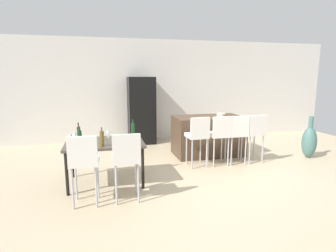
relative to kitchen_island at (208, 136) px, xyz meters
name	(u,v)px	position (x,y,z in m)	size (l,w,h in m)	color
ground_plane	(211,168)	(-0.31, -0.97, -0.46)	(10.00, 10.00, 0.00)	#C6B28E
back_wall	(174,90)	(-0.31, 2.01, 0.99)	(10.00, 0.12, 2.90)	silver
kitchen_island	(208,136)	(0.00, 0.00, 0.00)	(1.61, 0.90, 0.92)	#4C3828
bar_chair_left	(198,134)	(-0.56, -0.83, 0.24)	(0.42, 0.42, 1.05)	white
bar_chair_middle	(220,133)	(-0.08, -0.83, 0.24)	(0.40, 0.40, 1.05)	white
bar_chair_right	(237,132)	(0.32, -0.83, 0.24)	(0.41, 0.41, 1.05)	white
bar_chair_far	(255,131)	(0.73, -0.83, 0.24)	(0.42, 0.42, 1.05)	white
dining_table	(105,145)	(-2.42, -1.27, 0.21)	(1.31, 0.95, 0.74)	#4C4238
dining_chair_near	(84,159)	(-2.71, -2.10, 0.24)	(0.42, 0.42, 1.05)	white
dining_chair_far	(126,156)	(-2.12, -2.10, 0.24)	(0.40, 0.40, 1.05)	white
wine_bottle_far	(102,138)	(-2.46, -1.58, 0.41)	(0.07, 0.07, 0.31)	brown
wine_bottle_inner	(79,132)	(-2.87, -0.88, 0.39)	(0.06, 0.06, 0.29)	#471E19
wine_bottle_right	(80,136)	(-2.82, -1.27, 0.39)	(0.07, 0.07, 0.29)	#194723
wine_bottle_left	(133,130)	(-1.89, -0.97, 0.41)	(0.06, 0.06, 0.33)	#194723
wine_glass_middle	(108,131)	(-2.34, -0.92, 0.40)	(0.07, 0.07, 0.17)	silver
wine_glass_near	(70,134)	(-2.99, -1.12, 0.40)	(0.07, 0.07, 0.17)	silver
wine_glass_end	(75,133)	(-2.92, -1.02, 0.40)	(0.07, 0.07, 0.17)	silver
refrigerator	(141,110)	(-1.37, 1.57, 0.46)	(0.72, 0.68, 1.84)	black
fruit_bowl	(221,115)	(0.30, -0.03, 0.50)	(0.20, 0.20, 0.07)	beige
floor_vase	(309,142)	(2.17, -0.79, -0.09)	(0.33, 0.33, 0.96)	#47706B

